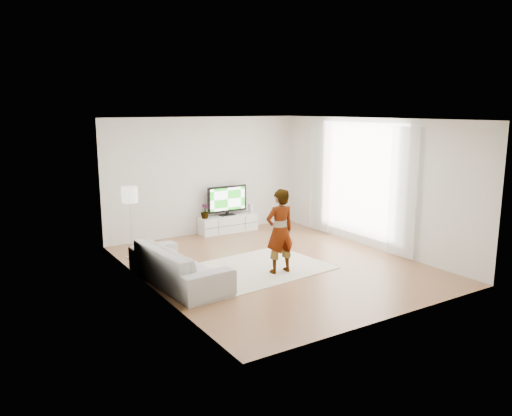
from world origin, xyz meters
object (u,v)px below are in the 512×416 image
rug (255,269)px  sofa (179,264)px  player (280,231)px  floor_lamp (130,198)px  media_console (228,224)px  television (227,199)px

rug → sofa: size_ratio=1.15×
player → floor_lamp: player is taller
media_console → floor_lamp: size_ratio=1.01×
rug → floor_lamp: size_ratio=1.81×
rug → player: bearing=-58.6°
media_console → floor_lamp: (-2.69, -0.83, 1.03)m
media_console → television: television is taller
rug → floor_lamp: (-1.73, 1.97, 1.23)m
media_console → television: (0.00, 0.03, 0.60)m
rug → media_console: bearing=71.1°
television → rug: bearing=-108.8°
player → sofa: 1.92m
rug → sofa: 1.57m
media_console → television: size_ratio=1.42×
television → sofa: bearing=-132.0°
television → sofa: 3.76m
television → sofa: television is taller
rug → television: bearing=71.2°
television → sofa: size_ratio=0.46×
media_console → player: bearing=-102.2°
media_console → television: 0.60m
media_console → sofa: bearing=-132.3°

